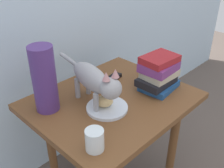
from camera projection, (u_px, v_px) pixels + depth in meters
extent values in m
cube|color=brown|center=(112.00, 101.00, 1.27)|extent=(0.74, 0.61, 0.03)
cylinder|color=brown|center=(173.00, 146.00, 1.42)|extent=(0.04, 0.04, 0.56)
cylinder|color=brown|center=(51.00, 147.00, 1.42)|extent=(0.04, 0.04, 0.56)
cylinder|color=brown|center=(111.00, 111.00, 1.70)|extent=(0.04, 0.04, 0.56)
cylinder|color=silver|center=(107.00, 108.00, 1.19)|extent=(0.19, 0.19, 0.01)
ellipsoid|color=#E0BC7A|center=(104.00, 101.00, 1.17)|extent=(0.10, 0.10, 0.05)
cylinder|color=#99999E|center=(107.00, 99.00, 1.17)|extent=(0.02, 0.02, 0.10)
cylinder|color=#99999E|center=(96.00, 104.00, 1.14)|extent=(0.02, 0.02, 0.10)
cylinder|color=#99999E|center=(88.00, 84.00, 1.28)|extent=(0.02, 0.02, 0.10)
cylinder|color=#99999E|center=(77.00, 88.00, 1.25)|extent=(0.02, 0.02, 0.10)
ellipsoid|color=#99999E|center=(91.00, 77.00, 1.17)|extent=(0.13, 0.27, 0.11)
sphere|color=#99999E|center=(111.00, 89.00, 1.06)|extent=(0.09, 0.09, 0.09)
cone|color=tan|center=(115.00, 73.00, 1.04)|extent=(0.03, 0.03, 0.03)
cone|color=tan|center=(106.00, 76.00, 1.02)|extent=(0.03, 0.03, 0.03)
cylinder|color=#99999E|center=(69.00, 59.00, 1.31)|extent=(0.05, 0.16, 0.02)
cube|color=#1E4C8C|center=(159.00, 86.00, 1.34)|extent=(0.20, 0.16, 0.03)
cube|color=black|center=(156.00, 80.00, 1.32)|extent=(0.19, 0.14, 0.04)
cube|color=#BCB299|center=(160.00, 73.00, 1.31)|extent=(0.17, 0.13, 0.03)
cube|color=#72337A|center=(159.00, 66.00, 1.29)|extent=(0.18, 0.15, 0.04)
cube|color=maroon|center=(160.00, 59.00, 1.27)|extent=(0.18, 0.14, 0.03)
cylinder|color=#4C2D72|center=(44.00, 79.00, 1.12)|extent=(0.10, 0.10, 0.30)
cylinder|color=silver|center=(95.00, 140.00, 0.95)|extent=(0.07, 0.07, 0.08)
cylinder|color=silver|center=(95.00, 144.00, 0.96)|extent=(0.06, 0.06, 0.04)
cube|color=black|center=(111.00, 80.00, 1.41)|extent=(0.16, 0.07, 0.02)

